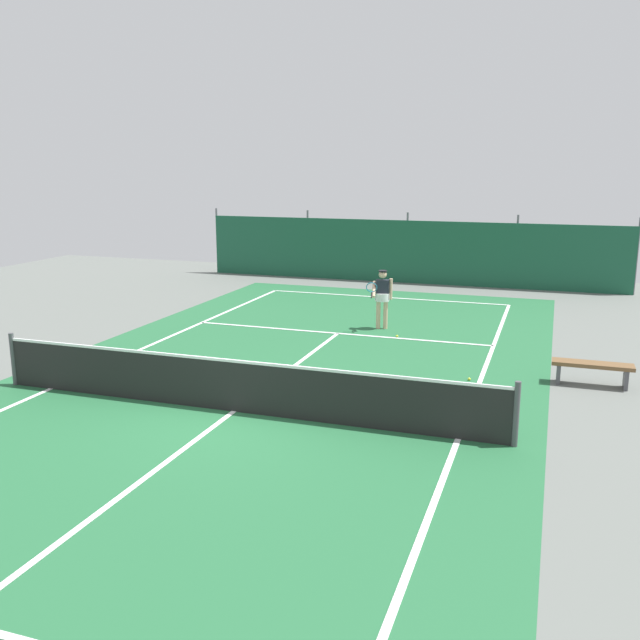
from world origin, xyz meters
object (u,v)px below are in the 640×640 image
at_px(tennis_ball_midcourt, 397,336).
at_px(courtside_bench, 592,368).
at_px(tennis_player, 382,295).
at_px(parked_car, 469,254).
at_px(tennis_net, 233,385).
at_px(tennis_ball_near_player, 469,379).

bearing_deg(tennis_ball_midcourt, courtside_bench, -30.09).
xyz_separation_m(tennis_player, parked_car, (1.07, 10.76, -0.12)).
distance_m(tennis_player, parked_car, 10.81).
distance_m(tennis_net, tennis_ball_midcourt, 6.74).
distance_m(tennis_player, tennis_ball_midcourt, 1.39).
relative_size(tennis_net, tennis_player, 6.17).
distance_m(tennis_net, tennis_ball_near_player, 5.13).
relative_size(tennis_player, parked_car, 0.38).
bearing_deg(tennis_player, parked_car, -107.95).
distance_m(tennis_ball_midcourt, parked_car, 11.62).
bearing_deg(tennis_net, parked_car, 83.55).
xyz_separation_m(tennis_net, tennis_player, (0.98, 7.36, 0.45)).
relative_size(tennis_net, parked_car, 2.33).
bearing_deg(tennis_player, courtside_bench, 134.07).
bearing_deg(parked_car, courtside_bench, -68.63).
bearing_deg(parked_car, tennis_ball_midcourt, -87.40).
bearing_deg(tennis_ball_near_player, tennis_net, -139.46).
height_order(tennis_ball_near_player, courtside_bench, courtside_bench).
xyz_separation_m(tennis_player, tennis_ball_near_player, (2.91, -4.04, -0.93)).
bearing_deg(courtside_bench, parked_car, 106.58).
height_order(tennis_net, courtside_bench, tennis_net).
bearing_deg(courtside_bench, tennis_player, 146.32).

